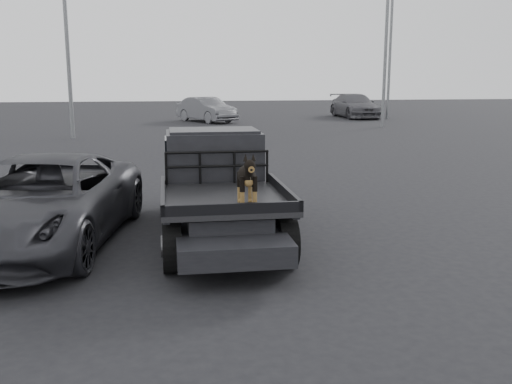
{
  "coord_description": "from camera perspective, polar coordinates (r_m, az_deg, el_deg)",
  "views": [
    {
      "loc": [
        -1.41,
        -8.21,
        2.74
      ],
      "look_at": [
        -0.21,
        -0.67,
        1.2
      ],
      "focal_mm": 40.0,
      "sensor_mm": 36.0,
      "label": 1
    }
  ],
  "objects": [
    {
      "name": "flatbed_ute",
      "position": [
        9.88,
        -3.72,
        -1.96
      ],
      "size": [
        2.0,
        5.4,
        0.92
      ],
      "primitive_type": null,
      "color": "black",
      "rests_on": "ground"
    },
    {
      "name": "ground",
      "position": [
        8.77,
        0.66,
        -6.8
      ],
      "size": [
        120.0,
        120.0,
        0.0
      ],
      "primitive_type": "plane",
      "color": "black",
      "rests_on": "ground"
    },
    {
      "name": "ute_cab",
      "position": [
        10.65,
        -4.27,
        3.93
      ],
      "size": [
        1.72,
        1.3,
        0.88
      ],
      "primitive_type": null,
      "color": "black",
      "rests_on": "flatbed_ute"
    },
    {
      "name": "distant_car_b",
      "position": [
        40.29,
        9.87,
        8.49
      ],
      "size": [
        2.37,
        5.61,
        1.62
      ],
      "primitive_type": "imported",
      "rotation": [
        0.0,
        0.0,
        0.02
      ],
      "color": "#4E4D53",
      "rests_on": "ground"
    },
    {
      "name": "parked_suv",
      "position": [
        9.99,
        -20.7,
        -0.94
      ],
      "size": [
        3.25,
        5.59,
        1.46
      ],
      "primitive_type": "imported",
      "rotation": [
        0.0,
        0.0,
        -0.16
      ],
      "color": "#2E2E34",
      "rests_on": "ground"
    },
    {
      "name": "headache_rack",
      "position": [
        9.93,
        -3.89,
        2.43
      ],
      "size": [
        1.8,
        0.08,
        0.55
      ],
      "primitive_type": null,
      "color": "black",
      "rests_on": "flatbed_ute"
    },
    {
      "name": "distant_car_a",
      "position": [
        35.95,
        -4.97,
        8.22
      ],
      "size": [
        3.69,
        4.84,
        1.53
      ],
      "primitive_type": "imported",
      "rotation": [
        0.0,
        0.0,
        0.51
      ],
      "color": "#55565B",
      "rests_on": "ground"
    },
    {
      "name": "dog",
      "position": [
        8.22,
        -0.93,
        1.25
      ],
      "size": [
        0.32,
        0.6,
        0.74
      ],
      "primitive_type": null,
      "color": "black",
      "rests_on": "flatbed_ute"
    }
  ]
}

